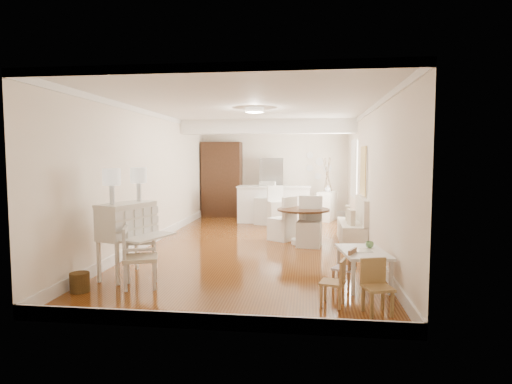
% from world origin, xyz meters
% --- Properties ---
extents(room, '(9.00, 9.04, 2.82)m').
position_xyz_m(room, '(0.04, 0.32, 1.98)').
color(room, brown).
rests_on(room, ground).
extents(secretary_bureau, '(1.15, 1.16, 1.15)m').
position_xyz_m(secretary_bureau, '(-1.70, -2.65, 0.58)').
color(secretary_bureau, white).
rests_on(secretary_bureau, ground).
extents(gustavian_armchair, '(0.63, 0.63, 0.86)m').
position_xyz_m(gustavian_armchair, '(-1.30, -3.12, 0.43)').
color(gustavian_armchair, beige).
rests_on(gustavian_armchair, ground).
extents(wicker_basket, '(0.33, 0.33, 0.26)m').
position_xyz_m(wicker_basket, '(-2.05, -3.43, 0.13)').
color(wicker_basket, '#513919').
rests_on(wicker_basket, ground).
extents(kids_table, '(0.75, 1.09, 0.50)m').
position_xyz_m(kids_table, '(1.84, -2.66, 0.25)').
color(kids_table, silver).
rests_on(kids_table, ground).
extents(kids_chair_a, '(0.35, 0.35, 0.60)m').
position_xyz_m(kids_chair_a, '(1.36, -3.57, 0.30)').
color(kids_chair_a, '#AC824E').
rests_on(kids_chair_a, ground).
extents(kids_chair_b, '(0.37, 0.37, 0.58)m').
position_xyz_m(kids_chair_b, '(1.56, -2.83, 0.29)').
color(kids_chair_b, '#966644').
rests_on(kids_chair_b, ground).
extents(kids_chair_c, '(0.39, 0.39, 0.65)m').
position_xyz_m(kids_chair_c, '(1.87, -3.80, 0.33)').
color(kids_chair_c, '#A27E4A').
rests_on(kids_chair_c, ground).
extents(banquette, '(0.52, 1.60, 0.98)m').
position_xyz_m(banquette, '(1.99, 0.50, 0.49)').
color(banquette, silver).
rests_on(banquette, ground).
extents(dining_table, '(1.39, 1.39, 0.75)m').
position_xyz_m(dining_table, '(0.96, 0.18, 0.38)').
color(dining_table, '#492B17').
rests_on(dining_table, ground).
extents(slip_chair_near, '(0.55, 0.57, 1.03)m').
position_xyz_m(slip_chair_near, '(1.08, -0.04, 0.52)').
color(slip_chair_near, silver).
rests_on(slip_chair_near, ground).
extents(slip_chair_far, '(0.66, 0.66, 0.98)m').
position_xyz_m(slip_chair_far, '(0.48, 0.56, 0.49)').
color(slip_chair_far, white).
rests_on(slip_chair_far, ground).
extents(breakfast_counter, '(2.05, 0.65, 1.03)m').
position_xyz_m(breakfast_counter, '(0.10, 3.10, 0.52)').
color(breakfast_counter, white).
rests_on(breakfast_counter, ground).
extents(bar_stool_left, '(0.57, 0.57, 1.17)m').
position_xyz_m(bar_stool_left, '(-0.12, 2.78, 0.58)').
color(bar_stool_left, silver).
rests_on(bar_stool_left, ground).
extents(bar_stool_right, '(0.56, 0.56, 1.08)m').
position_xyz_m(bar_stool_right, '(0.25, 2.32, 0.54)').
color(bar_stool_right, white).
rests_on(bar_stool_right, ground).
extents(pantry_cabinet, '(1.20, 0.60, 2.30)m').
position_xyz_m(pantry_cabinet, '(-1.60, 4.18, 1.15)').
color(pantry_cabinet, '#381E11').
rests_on(pantry_cabinet, ground).
extents(fridge, '(0.75, 0.65, 1.80)m').
position_xyz_m(fridge, '(0.30, 4.15, 0.90)').
color(fridge, silver).
rests_on(fridge, ground).
extents(sideboard, '(0.63, 0.95, 0.84)m').
position_xyz_m(sideboard, '(1.60, 3.68, 0.42)').
color(sideboard, white).
rests_on(sideboard, ground).
extents(pencil_cup, '(0.14, 0.14, 0.09)m').
position_xyz_m(pencil_cup, '(1.96, -2.45, 0.55)').
color(pencil_cup, '#69A05D').
rests_on(pencil_cup, kids_table).
extents(branch_vase, '(0.23, 0.23, 0.19)m').
position_xyz_m(branch_vase, '(1.62, 3.72, 0.93)').
color(branch_vase, white).
rests_on(branch_vase, sideboard).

